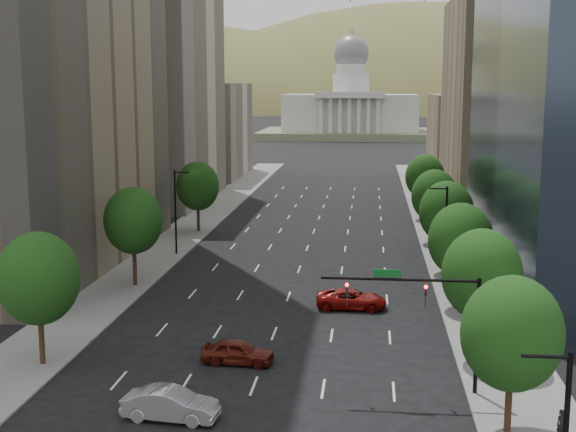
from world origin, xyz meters
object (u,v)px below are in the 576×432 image
(car_maroon, at_px, (238,352))
(car_silver, at_px, (171,404))
(car_red_far, at_px, (351,299))
(capitol, at_px, (351,112))
(traffic_signal, at_px, (434,308))

(car_maroon, height_order, car_silver, car_silver)
(car_red_far, bearing_deg, car_silver, 157.58)
(car_maroon, bearing_deg, car_silver, 170.04)
(car_silver, height_order, car_red_far, car_silver)
(capitol, bearing_deg, car_silver, -90.95)
(capitol, relative_size, car_maroon, 12.73)
(traffic_signal, relative_size, car_red_far, 1.62)
(traffic_signal, distance_m, car_silver, 15.77)
(car_maroon, bearing_deg, car_red_far, -23.69)
(car_red_far, bearing_deg, capitol, 1.58)
(car_silver, bearing_deg, car_maroon, -8.19)
(capitol, xyz_separation_m, car_maroon, (-1.58, -216.07, -7.77))
(capitol, distance_m, car_silver, 225.00)
(car_silver, distance_m, car_red_far, 23.96)
(traffic_signal, bearing_deg, car_maroon, 163.26)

